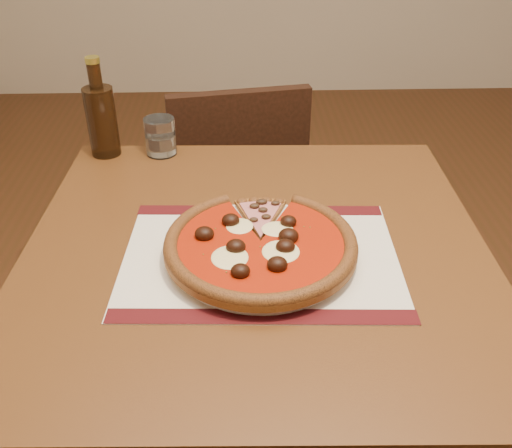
{
  "coord_description": "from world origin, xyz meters",
  "views": [
    {
      "loc": [
        -0.91,
        -0.62,
        1.32
      ],
      "look_at": [
        -0.88,
        0.21,
        0.78
      ],
      "focal_mm": 40.0,
      "sensor_mm": 36.0,
      "label": 1
    }
  ],
  "objects": [
    {
      "name": "water_glass",
      "position": [
        -1.08,
        0.55,
        0.79
      ],
      "size": [
        0.08,
        0.08,
        0.08
      ],
      "primitive_type": "cylinder",
      "rotation": [
        0.0,
        0.0,
        -0.19
      ],
      "color": "white",
      "rests_on": "table"
    },
    {
      "name": "table",
      "position": [
        -0.88,
        0.19,
        0.65
      ],
      "size": [
        0.82,
        0.82,
        0.75
      ],
      "rotation": [
        0.0,
        0.0,
        -0.03
      ],
      "color": "brown",
      "rests_on": "ground"
    },
    {
      "name": "placemat",
      "position": [
        -0.88,
        0.15,
        0.75
      ],
      "size": [
        0.47,
        0.35,
        0.0
      ],
      "primitive_type": "cube",
      "rotation": [
        0.0,
        0.0,
        -0.04
      ],
      "color": "beige",
      "rests_on": "table"
    },
    {
      "name": "pizza",
      "position": [
        -0.88,
        0.15,
        0.78
      ],
      "size": [
        0.32,
        0.32,
        0.04
      ],
      "color": "brown",
      "rests_on": "plate"
    },
    {
      "name": "bottle",
      "position": [
        -1.21,
        0.55,
        0.84
      ],
      "size": [
        0.07,
        0.07,
        0.22
      ],
      "color": "#321C0C",
      "rests_on": "table"
    },
    {
      "name": "chair_far",
      "position": [
        -0.92,
        0.88,
        0.46
      ],
      "size": [
        0.44,
        0.44,
        0.81
      ],
      "rotation": [
        0.0,
        0.0,
        3.32
      ],
      "color": "black",
      "rests_on": "ground"
    },
    {
      "name": "plate",
      "position": [
        -0.88,
        0.15,
        0.76
      ],
      "size": [
        0.29,
        0.29,
        0.02
      ],
      "primitive_type": "cylinder",
      "color": "white",
      "rests_on": "placemat"
    },
    {
      "name": "ham_slice",
      "position": [
        -0.87,
        0.23,
        0.78
      ],
      "size": [
        0.1,
        0.13,
        0.02
      ],
      "rotation": [
        0.0,
        0.0,
        1.54
      ],
      "color": "brown",
      "rests_on": "plate"
    }
  ]
}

